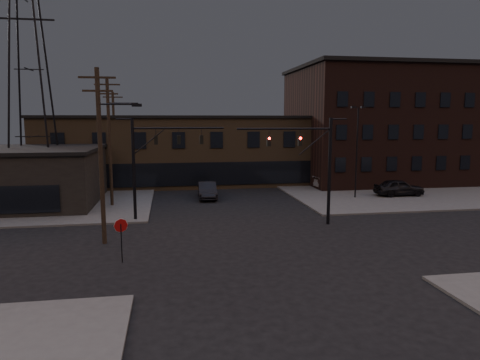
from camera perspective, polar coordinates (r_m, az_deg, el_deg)
name	(u,v)px	position (r m, az deg, el deg)	size (l,w,h in m)	color
ground	(256,245)	(27.32, 2.15, -8.67)	(140.00, 140.00, 0.00)	black
sidewalk_ne	(396,184)	(55.44, 20.13, -0.49)	(30.00, 30.00, 0.15)	#474744
sidewalk_nw	(9,194)	(51.05, -28.46, -1.68)	(30.00, 30.00, 0.15)	#474744
building_row	(211,150)	(54.01, -3.84, 3.96)	(40.00, 12.00, 8.00)	brown
building_right	(383,126)	(58.40, 18.52, 6.82)	(22.00, 16.00, 14.00)	black
building_left	(6,179)	(44.45, -28.71, 0.15)	(16.00, 12.00, 5.00)	black
traffic_signal_near	(315,160)	(32.08, 9.98, 2.70)	(7.12, 0.24, 8.00)	black
traffic_signal_far	(150,157)	(33.76, -11.86, 3.05)	(7.12, 0.24, 8.00)	black
stop_sign	(121,230)	(24.53, -15.58, -6.45)	(0.72, 0.33, 2.48)	black
utility_pole_near	(102,152)	(27.99, -17.97, 3.58)	(3.70, 0.28, 11.00)	black
utility_pole_mid	(110,139)	(39.98, -16.93, 5.24)	(3.70, 0.28, 11.50)	black
utility_pole_far	(114,137)	(52.02, -16.40, 5.47)	(2.20, 0.28, 11.00)	black
transmission_tower	(29,69)	(45.65, -26.31, 13.09)	(7.00, 7.00, 25.00)	black
lot_light_a	(357,144)	(43.71, 15.34, 4.71)	(1.50, 0.28, 9.14)	black
lot_light_b	(388,141)	(50.86, 19.14, 4.99)	(1.50, 0.28, 9.14)	black
parked_car_lot_a	(399,187)	(46.48, 20.43, -0.93)	(2.00, 4.96, 1.69)	black
parked_car_lot_b	(335,182)	(49.76, 12.49, -0.21)	(1.98, 4.86, 1.41)	silver
car_crossing	(207,190)	(43.02, -4.39, -1.36)	(1.75, 5.01, 1.65)	black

